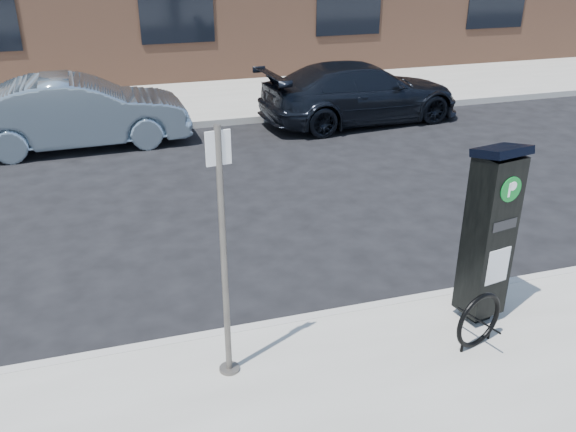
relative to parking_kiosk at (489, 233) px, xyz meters
name	(u,v)px	position (x,y,z in m)	size (l,w,h in m)	color
ground	(332,322)	(-1.48, 0.56, -1.18)	(120.00, 120.00, 0.00)	black
sidewalk_far	(173,72)	(-1.48, 14.56, -1.10)	(60.00, 12.00, 0.15)	gray
curb_near	(333,318)	(-1.48, 0.54, -1.10)	(60.00, 0.12, 0.16)	#9E9B93
curb_far	(207,124)	(-1.48, 8.58, -1.10)	(60.00, 0.12, 0.16)	#9E9B93
parking_kiosk	(489,233)	(0.00, 0.00, 0.00)	(0.53, 0.48, 2.01)	black
sign_pole	(224,260)	(-2.80, -0.09, 0.19)	(0.22, 0.20, 2.46)	#504C46
bike_rack	(479,321)	(-0.30, -0.44, -0.73)	(0.61, 0.22, 0.62)	black
car_silver	(78,112)	(-4.17, 7.96, -0.46)	(1.51, 4.34, 1.43)	#7D919F
car_dark	(361,93)	(2.01, 7.96, -0.50)	(1.91, 4.69, 1.36)	black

